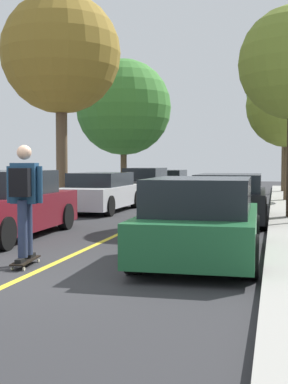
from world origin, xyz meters
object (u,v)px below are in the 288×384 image
at_px(parked_car_left_farthest, 170,181).
at_px(street_tree_right_far, 286,90).
at_px(parked_car_right_nearest, 201,220).
at_px(parked_car_right_near, 230,198).
at_px(skateboard, 26,261).
at_px(street_tree_left_near, 124,108).
at_px(fire_hydrant, 35,200).
at_px(skateboarder, 24,195).
at_px(parked_car_left_near, 100,192).
at_px(parked_car_left_nearest, 4,205).
at_px(street_tree_left_nearest, 61,54).
at_px(parked_car_left_far, 146,183).

relative_size(parked_car_left_farthest, street_tree_right_far, 0.63).
height_order(parked_car_left_farthest, parked_car_right_nearest, parked_car_right_nearest).
distance_m(parked_car_right_near, skateboard, 7.32).
xyz_separation_m(parked_car_right_near, street_tree_left_near, (-6.24, 10.92, 3.74)).
bearing_deg(parked_car_right_near, fire_hydrant, 175.20).
relative_size(skateboard, skateboarder, 0.47).
bearing_deg(street_tree_right_far, parked_car_right_near, -96.72).
distance_m(parked_car_left_near, skateboard, 9.41).
height_order(parked_car_left_nearest, parked_car_right_near, parked_car_left_nearest).
height_order(parked_car_left_farthest, skateboarder, skateboarder).
relative_size(street_tree_left_nearest, skateboarder, 4.14).
relative_size(parked_car_right_nearest, street_tree_left_near, 0.63).
height_order(parked_car_left_nearest, street_tree_left_nearest, street_tree_left_nearest).
relative_size(parked_car_left_farthest, fire_hydrant, 6.68).
relative_size(parked_car_left_nearest, street_tree_right_far, 0.62).
relative_size(parked_car_left_nearest, parked_car_right_near, 1.08).
height_order(parked_car_right_nearest, street_tree_left_near, street_tree_left_near).
bearing_deg(street_tree_right_far, skateboard, -101.54).
xyz_separation_m(parked_car_left_farthest, street_tree_right_far, (6.24, 0.01, 4.89)).
bearing_deg(parked_car_left_farthest, skateboard, -84.81).
relative_size(parked_car_left_farthest, parked_car_right_near, 1.09).
xyz_separation_m(street_tree_left_nearest, skateboarder, (3.61, -9.93, -4.35)).
relative_size(parked_car_left_near, skateboarder, 2.45).
distance_m(parked_car_right_near, street_tree_right_far, 15.23).
xyz_separation_m(parked_car_left_nearest, street_tree_left_nearest, (-1.69, 7.11, 4.78)).
distance_m(parked_car_left_far, street_tree_left_near, 4.62).
bearing_deg(parked_car_left_near, parked_car_left_nearest, -90.00).
bearing_deg(parked_car_left_far, parked_car_right_near, -62.57).
distance_m(parked_car_left_near, street_tree_left_near, 9.48).
bearing_deg(street_tree_right_far, parked_car_left_far, -138.20).
relative_size(parked_car_left_farthest, street_tree_left_nearest, 0.62).
bearing_deg(parked_car_left_nearest, street_tree_left_nearest, 103.37).
relative_size(parked_car_right_nearest, street_tree_left_nearest, 0.56).
height_order(parked_car_left_nearest, street_tree_right_far, street_tree_right_far).
bearing_deg(fire_hydrant, parked_car_left_near, 51.47).
bearing_deg(parked_car_left_farthest, street_tree_left_near, -116.33).
height_order(parked_car_left_near, street_tree_left_near, street_tree_left_near).
bearing_deg(parked_car_left_near, parked_car_left_far, 90.00).
distance_m(parked_car_left_farthest, skateboard, 21.23).
relative_size(parked_car_left_farthest, skateboarder, 2.58).
distance_m(parked_car_left_nearest, skateboard, 3.44).
relative_size(parked_car_left_nearest, street_tree_left_near, 0.69).
bearing_deg(parked_car_right_nearest, street_tree_left_near, 110.70).
bearing_deg(parked_car_right_near, parked_car_left_farthest, 107.61).
xyz_separation_m(parked_car_right_near, fire_hydrant, (-6.05, 0.51, -0.19)).
xyz_separation_m(parked_car_left_near, parked_car_right_near, (4.55, -2.39, 0.03)).
relative_size(parked_car_left_nearest, parked_car_left_far, 1.08).
xyz_separation_m(parked_car_left_farthest, street_tree_left_near, (-1.69, -3.41, 3.80)).
bearing_deg(parked_car_right_nearest, fire_hydrant, 134.74).
bearing_deg(skateboarder, street_tree_right_far, 78.49).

